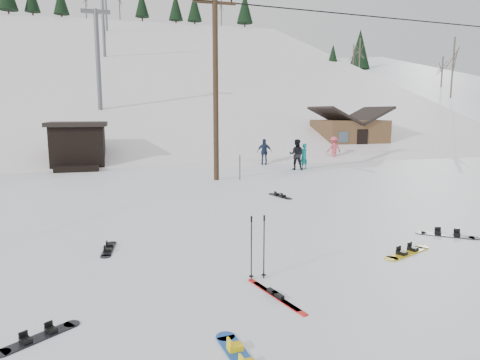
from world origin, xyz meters
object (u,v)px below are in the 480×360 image
object	(u,v)px
hero_skis	(275,295)
utility_pole	(216,84)
cabin	(349,135)
hero_snowboard	(241,358)

from	to	relation	value
hero_skis	utility_pole	bearing A→B (deg)	67.54
cabin	hero_snowboard	size ratio (longest dim) A/B	3.50
utility_pole	cabin	bearing A→B (deg)	37.56
utility_pole	hero_skis	xyz separation A→B (m)	(-1.89, -13.63, -4.65)
hero_snowboard	hero_skis	size ratio (longest dim) A/B	0.88
utility_pole	hero_snowboard	distance (m)	16.38
utility_pole	hero_snowboard	world-z (taller)	utility_pole
cabin	hero_skis	world-z (taller)	cabin
cabin	utility_pole	bearing A→B (deg)	-142.44
cabin	hero_skis	distance (m)	27.96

